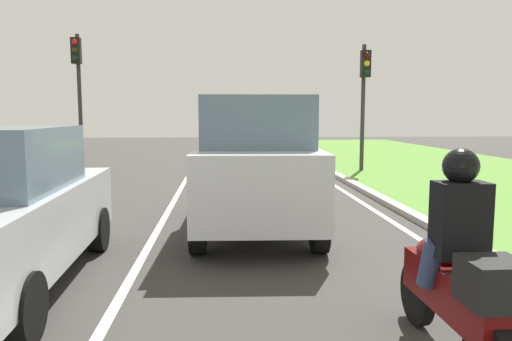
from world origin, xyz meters
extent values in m
plane|color=#383533|center=(0.00, 14.00, 0.00)|extent=(60.00, 60.00, 0.00)
cube|color=silver|center=(-0.70, 14.00, 0.00)|extent=(0.12, 32.00, 0.01)
cube|color=silver|center=(3.60, 14.00, 0.00)|extent=(0.12, 32.00, 0.01)
cube|color=#9E9B93|center=(4.10, 14.00, 0.06)|extent=(0.24, 48.00, 0.12)
cube|color=silver|center=(1.01, 9.65, 0.93)|extent=(2.07, 4.57, 1.10)
cube|color=slate|center=(1.00, 9.50, 1.88)|extent=(1.80, 2.76, 0.80)
cylinder|color=black|center=(0.19, 11.21, 0.38)|extent=(0.25, 0.77, 0.76)
cylinder|color=black|center=(1.94, 11.15, 0.38)|extent=(0.25, 0.77, 0.76)
cylinder|color=black|center=(0.08, 8.16, 0.38)|extent=(0.25, 0.77, 0.76)
cylinder|color=black|center=(1.83, 8.09, 0.38)|extent=(0.25, 0.77, 0.76)
cylinder|color=black|center=(-1.40, 8.42, 0.32)|extent=(0.24, 0.65, 0.64)
cylinder|color=black|center=(-1.30, 5.49, 0.32)|extent=(0.24, 0.65, 0.64)
cube|color=#590A0A|center=(2.29, 4.96, 0.58)|extent=(0.29, 1.40, 0.36)
ellipsoid|color=#590A0A|center=(2.29, 5.31, 0.80)|extent=(0.28, 0.50, 0.24)
cube|color=black|center=(2.29, 4.41, 0.85)|extent=(0.40, 0.40, 0.32)
cylinder|color=black|center=(2.29, 5.66, 0.30)|extent=(0.10, 0.60, 0.60)
cube|color=black|center=(2.29, 4.91, 1.18)|extent=(0.40, 0.26, 0.60)
sphere|color=black|center=(2.29, 4.94, 1.60)|extent=(0.28, 0.28, 0.28)
cylinder|color=navy|center=(2.12, 5.03, 0.80)|extent=(0.16, 0.29, 0.45)
cylinder|color=navy|center=(2.46, 5.03, 0.80)|extent=(0.16, 0.29, 0.45)
cylinder|color=#2D2D2D|center=(5.30, 17.89, 2.19)|extent=(0.14, 0.14, 4.37)
cube|color=black|center=(5.30, 17.69, 3.70)|extent=(0.32, 0.24, 0.90)
sphere|color=#3F0F0F|center=(5.30, 17.56, 3.98)|extent=(0.20, 0.20, 0.20)
sphere|color=#F2AD19|center=(5.30, 17.56, 3.70)|extent=(0.20, 0.20, 0.20)
sphere|color=black|center=(5.30, 17.56, 3.42)|extent=(0.20, 0.20, 0.20)
cylinder|color=#2D2D2D|center=(-4.64, 19.17, 2.41)|extent=(0.14, 0.14, 4.82)
cube|color=black|center=(-4.64, 18.97, 4.22)|extent=(0.32, 0.24, 0.90)
sphere|color=red|center=(-4.64, 18.84, 4.50)|extent=(0.20, 0.20, 0.20)
sphere|color=#382B0C|center=(-4.64, 18.84, 4.22)|extent=(0.20, 0.20, 0.20)
sphere|color=black|center=(-4.64, 18.84, 3.94)|extent=(0.20, 0.20, 0.20)
camera|label=1|loc=(0.44, 1.32, 2.00)|focal=33.94mm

